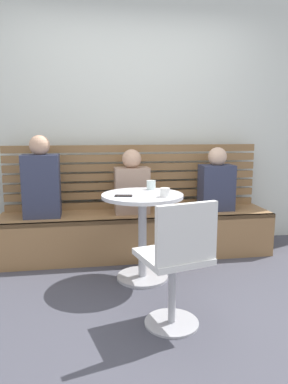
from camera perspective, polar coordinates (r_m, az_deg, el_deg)
ground at (r=2.62m, az=2.87°, el=-18.99°), size 8.00×8.00×0.00m
back_wall at (r=3.91m, az=-2.03°, el=12.71°), size 5.20×0.10×2.90m
booth_bench at (r=3.63m, az=-1.04°, el=-6.74°), size 2.70×0.52×0.44m
booth_backrest at (r=3.74m, az=-1.58°, el=2.52°), size 2.65×0.04×0.67m
cafe_table at (r=2.99m, az=-0.26°, el=-4.52°), size 0.68×0.68×0.74m
white_chair at (r=2.27m, az=5.39°, el=-10.88°), size 0.49×0.49×0.85m
person_adult at (r=3.49m, az=-16.17°, el=1.74°), size 0.34×0.22×0.78m
person_child_left at (r=3.53m, az=-1.97°, el=1.11°), size 0.34×0.22×0.64m
person_child_middle at (r=3.73m, az=11.57°, el=1.50°), size 0.34×0.22×0.65m
cup_ceramic_white at (r=2.83m, az=3.38°, el=-0.06°), size 0.08×0.08×0.07m
cup_glass_short at (r=3.16m, az=1.15°, el=1.14°), size 0.08×0.08×0.08m
phone_on_table at (r=2.85m, az=-3.30°, el=-0.60°), size 0.15×0.10×0.01m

